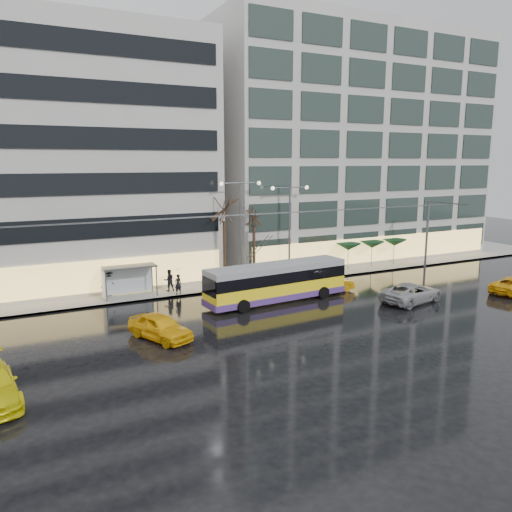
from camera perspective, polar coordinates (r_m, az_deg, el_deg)
ground at (r=34.98m, az=2.82°, el=-7.36°), size 140.00×140.00×0.00m
sidewalk at (r=47.93m, az=-3.33°, el=-2.29°), size 80.00×10.00×0.15m
kerb at (r=43.55m, az=-0.74°, el=-3.61°), size 80.00×0.10×0.15m
building_left at (r=47.92m, az=-26.58°, el=9.97°), size 34.00×14.00×22.00m
building_right at (r=59.61m, az=10.05°, el=12.29°), size 32.00×14.00×25.00m
trolleybus at (r=39.16m, az=2.38°, el=-3.13°), size 11.95×4.85×5.47m
catenary at (r=41.29m, az=-1.33°, el=1.52°), size 42.24×5.12×7.00m
bus_shelter at (r=41.38m, az=-14.82°, el=-2.05°), size 4.20×1.60×2.51m
street_lamp_near at (r=44.05m, az=-1.76°, el=4.38°), size 3.96×0.36×9.03m
street_lamp_far at (r=46.39m, az=3.87°, el=4.34°), size 3.96×0.36×8.53m
tree_a at (r=43.52m, az=-3.68°, el=5.74°), size 3.20×3.20×8.40m
tree_b at (r=45.01m, az=-0.24°, el=5.04°), size 3.20×3.20×7.70m
parasol_a at (r=50.88m, az=10.52°, el=1.03°), size 2.50×2.50×2.65m
parasol_b at (r=52.73m, az=13.12°, el=1.27°), size 2.50×2.50×2.65m
parasol_c at (r=54.68m, az=15.54°, el=1.49°), size 2.50×2.50×2.65m
taxi_a at (r=31.74m, az=-10.90°, el=-7.95°), size 3.60×5.02×1.59m
taxi_b at (r=42.48m, az=8.50°, el=-3.20°), size 4.50×2.09×1.43m
sedan_silver at (r=40.98m, az=17.37°, el=-4.02°), size 5.93×3.60×1.54m
pedestrian_a at (r=41.23m, az=-8.93°, el=-2.38°), size 1.12×1.14×2.19m
pedestrian_b at (r=42.52m, az=-9.92°, el=-2.74°), size 0.93×0.74×1.83m
pedestrian_c at (r=42.03m, az=-16.50°, el=-2.88°), size 1.40×1.05×2.11m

